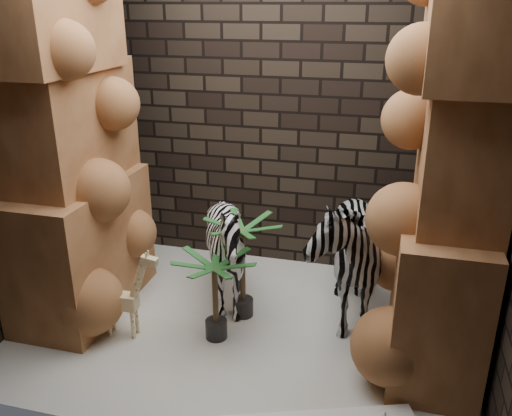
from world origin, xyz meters
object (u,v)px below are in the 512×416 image
(giraffe_toy, at_px, (120,291))
(palm_back, at_px, (215,298))
(zebra_right, at_px, (341,238))
(palm_front, at_px, (243,269))
(zebra_left, at_px, (228,257))

(giraffe_toy, relative_size, palm_back, 1.09)
(zebra_right, relative_size, palm_back, 2.01)
(palm_back, bearing_deg, palm_front, 72.35)
(zebra_right, xyz_separation_m, giraffe_toy, (-1.58, -0.70, -0.33))
(giraffe_toy, relative_size, palm_front, 0.88)
(zebra_left, distance_m, giraffe_toy, 0.89)
(palm_front, bearing_deg, zebra_left, 158.58)
(zebra_left, xyz_separation_m, giraffe_toy, (-0.69, -0.56, -0.11))
(giraffe_toy, bearing_deg, zebra_left, 36.88)
(palm_front, xyz_separation_m, palm_back, (-0.11, -0.36, -0.08))
(giraffe_toy, height_order, palm_front, palm_front)
(zebra_left, relative_size, palm_front, 1.26)
(palm_back, bearing_deg, zebra_left, 94.37)
(zebra_left, bearing_deg, palm_back, -65.45)
(zebra_right, relative_size, zebra_left, 1.30)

